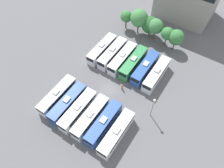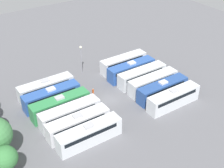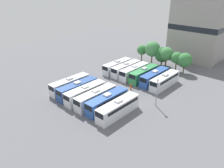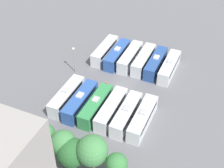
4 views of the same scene
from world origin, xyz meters
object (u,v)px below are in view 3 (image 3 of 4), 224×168
Objects in this scene: bus_0 at (70,84)px; bus_3 at (96,97)px; bus_7 at (126,68)px; bus_6 at (117,66)px; bus_5 at (118,108)px; tree_5 at (185,60)px; tree_1 at (153,49)px; tree_0 at (142,50)px; bus_10 at (155,77)px; depot_building at (199,29)px; light_pole at (157,87)px; tree_4 at (177,58)px; bus_1 at (78,88)px; bus_11 at (165,80)px; bus_9 at (144,74)px; bus_8 at (134,71)px; bus_4 at (107,101)px; tree_3 at (167,54)px; tree_2 at (162,55)px; bus_2 at (86,93)px; worker_person at (131,86)px.

bus_3 is at bearing -1.68° from bus_0.
bus_6 is at bearing -175.58° from bus_7.
tree_5 reaches higher than bus_5.
tree_1 is (3.97, 13.29, 3.44)m from bus_6.
tree_0 is at bearing 178.17° from tree_5.
bus_10 is 0.53× the size of depot_building.
tree_1 is at bearing 125.07° from light_pole.
depot_building is (-1.10, 16.85, 6.24)m from tree_4.
bus_1 is 23.02m from bus_11.
bus_7 is 6.46m from bus_9.
bus_3 is 1.43× the size of tree_1.
bus_7 is 1.81× the size of tree_4.
bus_8 is 1.43× the size of tree_1.
tree_5 is 0.30× the size of depot_building.
bus_1 and bus_5 have the same top height.
bus_11 is at bearing -87.05° from tree_5.
bus_4 is 3.60m from bus_5.
tree_5 is (6.17, 31.31, 2.46)m from bus_3.
bus_5 is 1.67× the size of light_pole.
bus_6 is 33.15m from depot_building.
tree_3 is (-0.45, 12.95, 2.83)m from bus_9.
tree_0 is at bearing -179.42° from tree_1.
bus_7 is 1.90× the size of tree_0.
tree_2 is at bearing 161.47° from tree_3.
tree_0 is (-3.48, 31.81, 2.33)m from bus_1.
bus_7 is at bearing -114.59° from tree_3.
bus_3 is 20.00m from bus_11.
bus_4 and bus_5 have the same top height.
bus_0 is at bearing 176.08° from bus_2.
bus_1 and bus_7 have the same top height.
tree_4 is at bearing 83.58° from worker_person.
bus_10 is 13.70m from tree_3.
bus_6 is 1.64× the size of tree_3.
bus_10 is 6.06× the size of worker_person.
bus_1 is at bearing 179.89° from bus_3.
tree_1 reaches higher than bus_6.
bus_8 is at bearing -179.37° from bus_11.
bus_5 and bus_11 have the same top height.
bus_3 is at bearing 2.68° from bus_2.
bus_7 is 14.51m from tree_2.
bus_0 is at bearing -117.33° from tree_5.
tree_0 is at bearing -179.23° from tree_3.
worker_person is 10.37m from light_pole.
bus_2 and bus_7 have the same top height.
tree_4 is (-3.27, 12.47, 2.57)m from bus_11.
bus_3 is 1.00× the size of bus_8.
tree_1 is at bearing 100.99° from bus_8.
bus_0 and bus_6 have the same top height.
bus_6 is at bearing -117.71° from tree_2.
bus_10 is at bearing -54.14° from tree_1.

